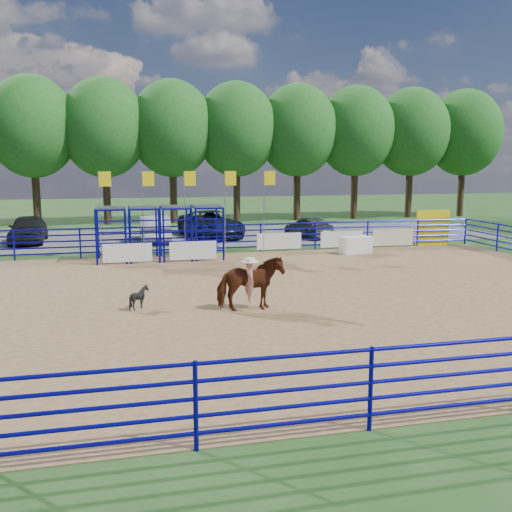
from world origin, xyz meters
The scene contains 13 objects.
ground centered at (0.00, 0.00, 0.00)m, with size 120.00×120.00×0.00m, color #2E5221.
arena_dirt centered at (0.00, 0.00, 0.01)m, with size 30.00×20.00×0.02m, color olive.
gravel_strip centered at (0.00, 17.00, 0.01)m, with size 40.00×10.00×0.01m, color gray.
announcer_table centered at (7.59, 8.32, 0.45)m, with size 1.60×0.75×0.86m, color white.
horse_and_rider centered at (-0.21, -1.63, 0.93)m, with size 2.05×0.96×2.30m.
calf centered at (-3.57, -0.63, 0.39)m, with size 0.60×0.67×0.74m, color black.
car_a centered at (-9.31, 16.56, 0.82)m, with size 1.90×4.73×1.61m, color black.
car_b centered at (-2.12, 15.31, 0.81)m, with size 1.68×4.83×1.59m, color #93959B.
car_c centered at (1.42, 16.53, 0.84)m, with size 2.74×5.94×1.65m, color black.
car_d centered at (7.42, 15.25, 0.63)m, with size 1.73×4.24×1.23m, color #535355.
perimeter_fence centered at (0.00, 0.00, 0.75)m, with size 30.10×20.10×1.50m.
chute_assembly centered at (-1.90, 8.84, 1.26)m, with size 19.32×2.41×4.20m.
treeline centered at (0.00, 26.00, 7.53)m, with size 56.40×6.40×11.24m.
Camera 1 is at (-4.05, -18.54, 4.56)m, focal length 40.00 mm.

